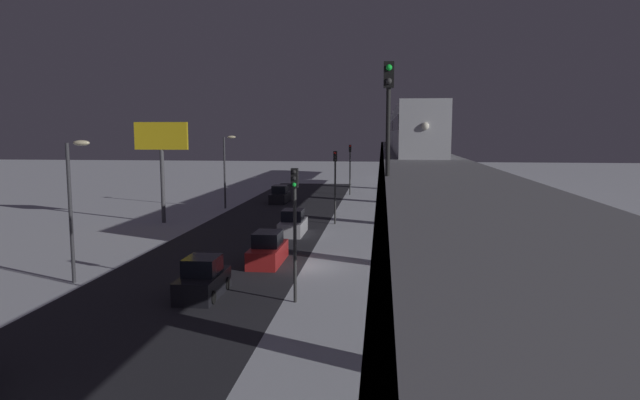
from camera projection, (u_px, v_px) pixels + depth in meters
name	position (u px, v px, depth m)	size (l,w,h in m)	color
ground_plane	(302.00, 266.00, 34.41)	(240.00, 240.00, 0.00)	silver
avenue_asphalt	(215.00, 264.00, 34.99)	(11.00, 108.63, 0.01)	#28282D
elevated_railway	(421.00, 174.00, 32.99)	(5.00, 108.63, 6.52)	slate
subway_train	(402.00, 130.00, 68.12)	(2.94, 74.07, 3.40)	#B7BABF
rail_signal	(388.00, 99.00, 19.97)	(0.36, 0.41, 4.00)	black
sedan_black	(203.00, 280.00, 28.14)	(1.91, 4.03, 1.97)	black
sedan_silver	(293.00, 224.00, 45.02)	(1.80, 4.34, 1.97)	#B2B2B7
sedan_red	(268.00, 250.00, 35.15)	(1.80, 4.67, 1.97)	#A51E1E
sedan_black_2	(280.00, 195.00, 65.18)	(1.80, 4.73, 1.97)	black
traffic_light_near	(295.00, 215.00, 26.68)	(0.32, 0.44, 6.40)	#2D2D2D
traffic_light_mid	(335.00, 176.00, 49.63)	(0.32, 0.44, 6.40)	#2D2D2D
traffic_light_far	(350.00, 162.00, 72.59)	(0.32, 0.44, 6.40)	#2D2D2D
commercial_billboard	(161.00, 146.00, 50.09)	(4.80, 0.36, 8.90)	#4C4C51
street_lamp_near	(74.00, 194.00, 30.13)	(1.35, 0.44, 7.65)	#38383D
street_lamp_far	(227.00, 163.00, 59.74)	(1.35, 0.44, 7.65)	#38383D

